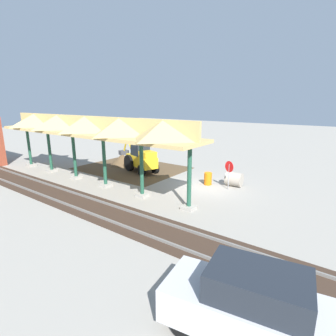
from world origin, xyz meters
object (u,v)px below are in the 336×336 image
stop_sign (229,169)px  traffic_barrel (208,179)px  concrete_pipe (234,179)px  distant_parked_car (249,305)px  backhoe (141,157)px

stop_sign → traffic_barrel: bearing=-5.0°
concrete_pipe → distant_parked_car: size_ratio=0.26×
stop_sign → distant_parked_car: stop_sign is taller
stop_sign → backhoe: 8.07m
distant_parked_car → traffic_barrel: size_ratio=4.91×
stop_sign → backhoe: size_ratio=0.37×
backhoe → distant_parked_car: backhoe is taller
backhoe → concrete_pipe: bearing=-173.8°
stop_sign → traffic_barrel: size_ratio=2.21×
distant_parked_car → traffic_barrel: distant_parked_car is taller
concrete_pipe → traffic_barrel: concrete_pipe is taller
stop_sign → distant_parked_car: (-5.15, 10.69, -0.43)m
backhoe → traffic_barrel: backhoe is taller
stop_sign → distant_parked_car: 11.88m
stop_sign → distant_parked_car: bearing=115.7°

